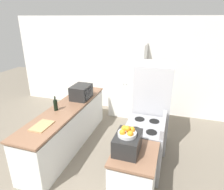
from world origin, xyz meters
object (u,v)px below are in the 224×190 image
at_px(pantry_cabinet, 127,81).
at_px(stove, 144,147).
at_px(microwave, 81,92).
at_px(fruit_bowl, 127,132).
at_px(toaster_oven, 127,143).
at_px(refrigerator, 152,107).
at_px(wine_bottle, 56,105).

distance_m(pantry_cabinet, stove, 2.27).
height_order(stove, microwave, microwave).
relative_size(microwave, fruit_bowl, 1.96).
bearing_deg(fruit_bowl, microwave, 132.84).
bearing_deg(pantry_cabinet, toaster_oven, -76.39).
distance_m(pantry_cabinet, refrigerator, 1.52).
bearing_deg(pantry_cabinet, stove, -68.62).
bearing_deg(refrigerator, stove, -91.64).
xyz_separation_m(toaster_oven, fruit_bowl, (-0.00, -0.02, 0.17)).
bearing_deg(microwave, toaster_oven, -46.76).
bearing_deg(refrigerator, fruit_bowl, -95.77).
bearing_deg(fruit_bowl, refrigerator, 84.23).
bearing_deg(toaster_oven, microwave, 133.24).
relative_size(toaster_oven, fruit_bowl, 1.81).
height_order(microwave, toaster_oven, microwave).
height_order(refrigerator, toaster_oven, refrigerator).
height_order(pantry_cabinet, wine_bottle, pantry_cabinet).
distance_m(refrigerator, fruit_bowl, 1.57).
bearing_deg(refrigerator, pantry_cabinet, 122.99).
xyz_separation_m(pantry_cabinet, stove, (0.80, -2.05, -0.53)).
height_order(refrigerator, fruit_bowl, refrigerator).
bearing_deg(fruit_bowl, wine_bottle, 153.14).
bearing_deg(microwave, stove, -26.20).
bearing_deg(microwave, refrigerator, 1.04).
relative_size(pantry_cabinet, toaster_oven, 4.40).
height_order(wine_bottle, toaster_oven, wine_bottle).
bearing_deg(wine_bottle, pantry_cabinet, 64.96).
distance_m(stove, toaster_oven, 0.93).
relative_size(stove, microwave, 2.18).
height_order(toaster_oven, fruit_bowl, fruit_bowl).
bearing_deg(refrigerator, microwave, -178.96).
xyz_separation_m(stove, wine_bottle, (-1.73, 0.06, 0.54)).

